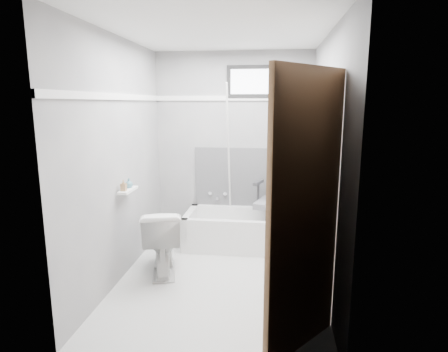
% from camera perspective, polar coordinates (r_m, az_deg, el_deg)
% --- Properties ---
extents(floor, '(2.60, 2.60, 0.00)m').
position_cam_1_polar(floor, '(3.96, -0.65, -15.37)').
color(floor, silver).
rests_on(floor, ground).
extents(ceiling, '(2.60, 2.60, 0.00)m').
position_cam_1_polar(ceiling, '(3.60, -0.74, 21.30)').
color(ceiling, silver).
rests_on(ceiling, floor).
extents(wall_back, '(2.00, 0.02, 2.40)m').
position_cam_1_polar(wall_back, '(4.86, 1.40, 4.46)').
color(wall_back, slate).
rests_on(wall_back, floor).
extents(wall_front, '(2.00, 0.02, 2.40)m').
position_cam_1_polar(wall_front, '(2.33, -5.06, -2.93)').
color(wall_front, slate).
rests_on(wall_front, floor).
extents(wall_left, '(0.02, 2.60, 2.40)m').
position_cam_1_polar(wall_left, '(3.85, -15.62, 2.28)').
color(wall_left, slate).
rests_on(wall_left, floor).
extents(wall_right, '(0.02, 2.60, 2.40)m').
position_cam_1_polar(wall_right, '(3.59, 15.33, 1.68)').
color(wall_right, slate).
rests_on(wall_right, floor).
extents(bathtub, '(1.50, 0.70, 0.42)m').
position_cam_1_polar(bathtub, '(4.71, 3.36, -8.17)').
color(bathtub, white).
rests_on(bathtub, floor).
extents(office_chair, '(0.71, 0.71, 0.99)m').
position_cam_1_polar(office_chair, '(4.63, 8.16, -3.36)').
color(office_chair, slate).
rests_on(office_chair, bathtub).
extents(toilet, '(0.56, 0.78, 0.69)m').
position_cam_1_polar(toilet, '(4.02, -9.39, -9.69)').
color(toilet, white).
rests_on(toilet, floor).
extents(door, '(0.78, 0.78, 2.00)m').
position_cam_1_polar(door, '(2.41, 18.85, -8.00)').
color(door, brown).
rests_on(door, floor).
extents(window, '(0.66, 0.04, 0.40)m').
position_cam_1_polar(window, '(4.80, 4.48, 14.14)').
color(window, black).
rests_on(window, wall_back).
extents(backerboard, '(1.50, 0.02, 0.78)m').
position_cam_1_polar(backerboard, '(4.90, 4.27, -0.26)').
color(backerboard, '#4C4C4F').
rests_on(backerboard, wall_back).
extents(trim_back, '(2.00, 0.02, 0.06)m').
position_cam_1_polar(trim_back, '(4.82, 1.42, 11.78)').
color(trim_back, white).
rests_on(trim_back, wall_back).
extents(trim_left, '(0.02, 2.60, 0.06)m').
position_cam_1_polar(trim_left, '(3.80, -15.93, 11.55)').
color(trim_left, white).
rests_on(trim_left, wall_left).
extents(pole, '(0.02, 0.55, 1.88)m').
position_cam_1_polar(pole, '(4.65, 0.76, 2.29)').
color(pole, silver).
rests_on(pole, bathtub).
extents(shelf, '(0.10, 0.32, 0.02)m').
position_cam_1_polar(shelf, '(3.88, -14.44, -2.11)').
color(shelf, white).
rests_on(shelf, wall_left).
extents(soap_bottle_a, '(0.05, 0.05, 0.11)m').
position_cam_1_polar(soap_bottle_a, '(3.80, -15.06, -1.41)').
color(soap_bottle_a, '#9C764E').
rests_on(soap_bottle_a, shelf).
extents(soap_bottle_b, '(0.11, 0.11, 0.10)m').
position_cam_1_polar(soap_bottle_b, '(3.92, -14.29, -1.06)').
color(soap_bottle_b, teal).
rests_on(soap_bottle_b, shelf).
extents(faucet, '(0.26, 0.10, 0.16)m').
position_cam_1_polar(faucet, '(4.98, -0.97, -3.01)').
color(faucet, silver).
rests_on(faucet, wall_back).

